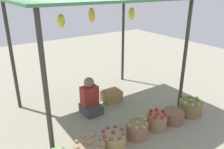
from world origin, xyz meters
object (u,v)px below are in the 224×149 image
basket_limes (137,130)px  wooden_crate_near_vendor (111,96)px  basket_green_chilies (173,116)px  basket_green_apples (190,107)px  basket_purple_onions (113,140)px  vendor_person (90,99)px  wooden_crate_stacked_rear (111,95)px  basket_red_apples (157,121)px

basket_limes → wooden_crate_near_vendor: bearing=74.3°
basket_green_chilies → basket_green_apples: 0.51m
basket_purple_onions → basket_green_chilies: size_ratio=1.00×
vendor_person → wooden_crate_near_vendor: size_ratio=1.85×
basket_green_chilies → wooden_crate_stacked_rear: bearing=109.0°
basket_limes → wooden_crate_near_vendor: 1.41m
wooden_crate_near_vendor → wooden_crate_stacked_rear: (0.02, 0.05, 0.01)m
vendor_person → basket_green_apples: vendor_person is taller
basket_red_apples → wooden_crate_stacked_rear: size_ratio=1.00×
basket_limes → basket_red_apples: bearing=-0.5°
basket_red_apples → wooden_crate_near_vendor: basket_red_apples is taller
basket_limes → wooden_crate_stacked_rear: 1.46m
basket_green_chilies → wooden_crate_near_vendor: (-0.51, 1.39, 0.01)m
basket_green_chilies → basket_green_apples: (0.51, -0.00, 0.04)m
basket_green_apples → wooden_crate_near_vendor: basket_green_apples is taller
basket_limes → basket_red_apples: basket_red_apples is taller
vendor_person → basket_green_chilies: (1.16, -1.22, -0.19)m
basket_limes → vendor_person: bearing=102.5°
vendor_person → basket_purple_onions: size_ratio=1.88×
basket_purple_onions → basket_green_apples: basket_green_apples is taller
vendor_person → basket_green_apples: bearing=-36.3°
wooden_crate_stacked_rear → basket_green_chilies: bearing=-71.0°
basket_limes → basket_green_apples: size_ratio=0.82×
basket_red_apples → basket_green_apples: 0.93m
basket_red_apples → basket_green_chilies: bearing=-3.7°
basket_limes → basket_green_apples: basket_green_apples is taller
basket_green_chilies → basket_limes: bearing=178.0°
vendor_person → wooden_crate_stacked_rear: vendor_person is taller
vendor_person → basket_red_apples: size_ratio=2.11×
wooden_crate_near_vendor → wooden_crate_stacked_rear: 0.05m
basket_red_apples → wooden_crate_stacked_rear: (-0.08, 1.41, -0.02)m
basket_green_chilies → vendor_person: bearing=133.4°
basket_red_apples → wooden_crate_near_vendor: bearing=94.1°
basket_limes → basket_green_chilies: bearing=-2.0°
wooden_crate_near_vendor → basket_limes: bearing=-105.7°
wooden_crate_near_vendor → vendor_person: bearing=-165.7°
vendor_person → wooden_crate_near_vendor: bearing=14.3°
vendor_person → wooden_crate_stacked_rear: (0.66, 0.21, -0.17)m
vendor_person → basket_purple_onions: bearing=-101.2°
basket_purple_onions → wooden_crate_stacked_rear: size_ratio=1.12×
basket_purple_onions → basket_red_apples: (0.98, -0.02, 0.01)m
basket_green_chilies → wooden_crate_stacked_rear: wooden_crate_stacked_rear is taller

